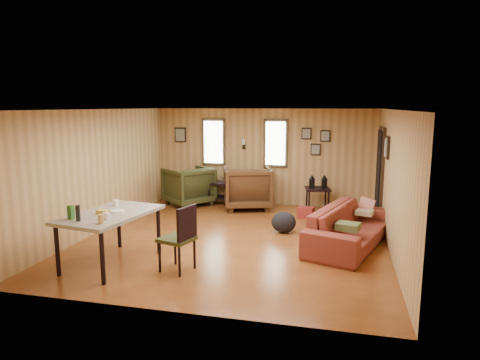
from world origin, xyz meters
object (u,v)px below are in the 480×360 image
(recliner_brown, at_px, (247,186))
(end_table, at_px, (220,189))
(sofa, at_px, (350,220))
(recliner_green, at_px, (189,184))
(dining_table, at_px, (110,218))
(side_table, at_px, (318,187))

(recliner_brown, height_order, end_table, recliner_brown)
(sofa, bearing_deg, recliner_green, 76.87)
(recliner_brown, relative_size, end_table, 1.62)
(recliner_brown, relative_size, recliner_green, 1.07)
(sofa, relative_size, recliner_green, 2.27)
(dining_table, bearing_deg, sofa, 35.03)
(sofa, distance_m, side_table, 2.47)
(recliner_brown, distance_m, side_table, 1.68)
(end_table, distance_m, dining_table, 4.44)
(recliner_green, xyz_separation_m, side_table, (3.19, -0.00, 0.08))
(end_table, relative_size, side_table, 0.79)
(sofa, xyz_separation_m, side_table, (-0.70, 2.37, 0.14))
(recliner_brown, relative_size, dining_table, 0.64)
(sofa, relative_size, recliner_brown, 2.11)
(recliner_brown, height_order, dining_table, recliner_brown)
(side_table, relative_size, dining_table, 0.51)
(sofa, xyz_separation_m, dining_table, (-3.67, -1.78, 0.29))
(sofa, xyz_separation_m, recliner_brown, (-2.38, 2.34, 0.10))
(recliner_green, relative_size, side_table, 1.19)
(end_table, bearing_deg, side_table, -5.72)
(side_table, bearing_deg, sofa, -73.45)
(sofa, height_order, end_table, sofa)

